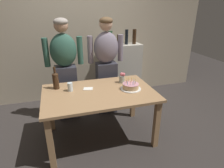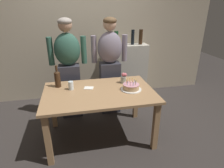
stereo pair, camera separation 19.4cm
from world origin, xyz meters
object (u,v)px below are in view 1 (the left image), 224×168
at_px(water_glass_near, 70,87).
at_px(person_woman_cardigan, 106,65).
at_px(napkin_stack, 88,89).
at_px(flower_vase, 122,78).
at_px(birthday_cake, 131,86).
at_px(person_man_bearded, 65,69).
at_px(wine_bottle, 56,80).

xyz_separation_m(water_glass_near, person_woman_cardigan, (0.67, 0.58, 0.07)).
distance_m(napkin_stack, flower_vase, 0.55).
relative_size(water_glass_near, napkin_stack, 0.93).
bearing_deg(birthday_cake, flower_vase, 97.79).
bearing_deg(person_woman_cardigan, birthday_cake, 100.89).
height_order(flower_vase, person_woman_cardigan, person_woman_cardigan).
xyz_separation_m(birthday_cake, flower_vase, (-0.04, 0.27, 0.04)).
bearing_deg(water_glass_near, person_woman_cardigan, 41.06).
relative_size(birthday_cake, flower_vase, 1.81).
distance_m(napkin_stack, person_man_bearded, 0.66).
height_order(birthday_cake, person_woman_cardigan, person_woman_cardigan).
bearing_deg(water_glass_near, person_man_bearded, 92.01).
xyz_separation_m(water_glass_near, napkin_stack, (0.24, -0.01, -0.06)).
relative_size(flower_vase, person_man_bearded, 0.10).
bearing_deg(napkin_stack, person_man_bearded, 114.11).
height_order(birthday_cake, water_glass_near, birthday_cake).
distance_m(water_glass_near, flower_vase, 0.78).
bearing_deg(water_glass_near, napkin_stack, -1.56).
distance_m(wine_bottle, person_man_bearded, 0.47).
distance_m(wine_bottle, person_woman_cardigan, 0.95).
xyz_separation_m(napkin_stack, flower_vase, (0.53, 0.09, 0.07)).
xyz_separation_m(water_glass_near, person_man_bearded, (-0.02, 0.58, 0.07)).
height_order(birthday_cake, wine_bottle, wine_bottle).
bearing_deg(water_glass_near, flower_vase, 6.36).
xyz_separation_m(napkin_stack, person_man_bearded, (-0.26, 0.59, 0.13)).
relative_size(wine_bottle, person_woman_cardigan, 0.19).
distance_m(birthday_cake, wine_bottle, 1.05).
bearing_deg(flower_vase, napkin_stack, -170.10).
distance_m(birthday_cake, person_woman_cardigan, 0.78).
height_order(flower_vase, person_man_bearded, person_man_bearded).
height_order(water_glass_near, person_man_bearded, person_man_bearded).
relative_size(napkin_stack, flower_vase, 0.80).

